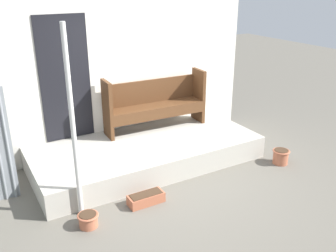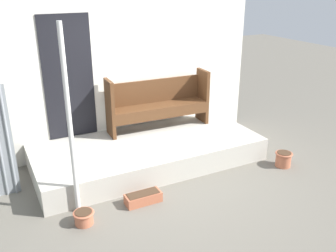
# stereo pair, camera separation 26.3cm
# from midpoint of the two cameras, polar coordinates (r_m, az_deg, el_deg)

# --- Properties ---
(ground_plane) EXTENTS (24.00, 24.00, 0.00)m
(ground_plane) POSITION_cam_midpoint_polar(r_m,az_deg,el_deg) (5.69, 2.14, -8.79)
(ground_plane) COLOR #666056
(porch_slab) EXTENTS (3.68, 1.63, 0.37)m
(porch_slab) POSITION_cam_midpoint_polar(r_m,az_deg,el_deg) (6.22, -1.84, -4.02)
(porch_slab) COLOR #B7B2A5
(porch_slab) RESTS_ON ground_plane
(house_wall) EXTENTS (4.88, 0.08, 2.60)m
(house_wall) POSITION_cam_midpoint_polar(r_m,az_deg,el_deg) (6.56, -5.48, 7.64)
(house_wall) COLOR white
(house_wall) RESTS_ON ground_plane
(support_post) EXTENTS (0.06, 0.06, 2.45)m
(support_post) POSITION_cam_midpoint_polar(r_m,az_deg,el_deg) (4.63, -13.17, 0.09)
(support_post) COLOR silver
(support_post) RESTS_ON ground_plane
(bench) EXTENTS (1.83, 0.48, 0.97)m
(bench) POSITION_cam_midpoint_polar(r_m,az_deg,el_deg) (6.58, -0.40, 3.83)
(bench) COLOR #54331C
(bench) RESTS_ON porch_slab
(flower_pot_left) EXTENTS (0.27, 0.27, 0.18)m
(flower_pot_left) POSITION_cam_midpoint_polar(r_m,az_deg,el_deg) (4.89, -11.17, -13.47)
(flower_pot_left) COLOR #B76647
(flower_pot_left) RESTS_ON ground_plane
(flower_pot_middle) EXTENTS (0.28, 0.28, 0.25)m
(flower_pot_middle) POSITION_cam_midpoint_polar(r_m,az_deg,el_deg) (6.45, 18.31, -4.75)
(flower_pot_middle) COLOR #B76647
(flower_pot_middle) RESTS_ON ground_plane
(planter_box_rect) EXTENTS (0.50, 0.21, 0.15)m
(planter_box_rect) POSITION_cam_midpoint_polar(r_m,az_deg,el_deg) (5.22, -2.34, -10.90)
(planter_box_rect) COLOR #B26042
(planter_box_rect) RESTS_ON ground_plane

